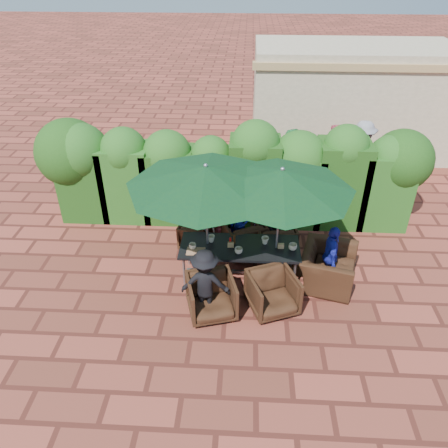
# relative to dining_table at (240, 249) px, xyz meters

# --- Properties ---
(ground) EXTENTS (80.00, 80.00, 0.00)m
(ground) POSITION_rel_dining_table_xyz_m (-0.23, -0.07, -0.68)
(ground) COLOR brown
(ground) RESTS_ON ground
(dining_table) EXTENTS (2.32, 0.90, 0.75)m
(dining_table) POSITION_rel_dining_table_xyz_m (0.00, 0.00, 0.00)
(dining_table) COLOR black
(dining_table) RESTS_ON ground
(umbrella_left) EXTENTS (2.94, 2.94, 2.46)m
(umbrella_left) POSITION_rel_dining_table_xyz_m (-0.64, 0.07, 1.54)
(umbrella_left) COLOR gray
(umbrella_left) RESTS_ON ground
(umbrella_right) EXTENTS (2.66, 2.66, 2.46)m
(umbrella_right) POSITION_rel_dining_table_xyz_m (0.71, -0.00, 1.54)
(umbrella_right) COLOR gray
(umbrella_right) RESTS_ON ground
(chair_far_left) EXTENTS (0.79, 0.76, 0.70)m
(chair_far_left) POSITION_rel_dining_table_xyz_m (-0.97, 1.01, -0.33)
(chair_far_left) COLOR black
(chair_far_left) RESTS_ON ground
(chair_far_mid) EXTENTS (1.08, 1.05, 0.86)m
(chair_far_mid) POSITION_rel_dining_table_xyz_m (0.04, 0.89, -0.24)
(chair_far_mid) COLOR black
(chair_far_mid) RESTS_ON ground
(chair_far_right) EXTENTS (0.94, 0.89, 0.85)m
(chair_far_right) POSITION_rel_dining_table_xyz_m (0.73, 0.85, -0.25)
(chair_far_right) COLOR black
(chair_far_right) RESTS_ON ground
(chair_near_left) EXTENTS (1.00, 0.96, 0.84)m
(chair_near_left) POSITION_rel_dining_table_xyz_m (-0.47, -1.06, -0.25)
(chair_near_left) COLOR black
(chair_near_left) RESTS_ON ground
(chair_near_right) EXTENTS (1.03, 1.01, 0.84)m
(chair_near_right) POSITION_rel_dining_table_xyz_m (0.62, -0.90, -0.26)
(chair_near_right) COLOR black
(chair_near_right) RESTS_ON ground
(chair_end_right) EXTENTS (1.02, 1.30, 1.00)m
(chair_end_right) POSITION_rel_dining_table_xyz_m (1.73, -0.08, -0.17)
(chair_end_right) COLOR black
(chair_end_right) RESTS_ON ground
(adult_far_left) EXTENTS (0.59, 0.40, 1.13)m
(adult_far_left) POSITION_rel_dining_table_xyz_m (-0.81, 0.88, -0.11)
(adult_far_left) COLOR silver
(adult_far_left) RESTS_ON ground
(adult_far_mid) EXTENTS (0.44, 0.37, 1.18)m
(adult_far_mid) POSITION_rel_dining_table_xyz_m (-0.03, 0.95, -0.09)
(adult_far_mid) COLOR #1D249F
(adult_far_mid) RESTS_ON ground
(adult_far_right) EXTENTS (0.66, 0.46, 1.26)m
(adult_far_right) POSITION_rel_dining_table_xyz_m (0.79, 0.93, -0.04)
(adult_far_right) COLOR black
(adult_far_right) RESTS_ON ground
(adult_near_left) EXTENTS (0.87, 0.41, 1.35)m
(adult_near_left) POSITION_rel_dining_table_xyz_m (-0.58, -1.05, 0.00)
(adult_near_left) COLOR black
(adult_near_left) RESTS_ON ground
(adult_end_right) EXTENTS (0.38, 0.76, 1.29)m
(adult_end_right) POSITION_rel_dining_table_xyz_m (1.76, -0.08, -0.03)
(adult_end_right) COLOR #1D249F
(adult_end_right) RESTS_ON ground
(child_left) EXTENTS (0.32, 0.26, 0.85)m
(child_left) POSITION_rel_dining_table_xyz_m (-0.46, 1.08, -0.25)
(child_left) COLOR #D14A62
(child_left) RESTS_ON ground
(child_right) EXTENTS (0.34, 0.29, 0.84)m
(child_right) POSITION_rel_dining_table_xyz_m (0.40, 1.03, -0.25)
(child_right) COLOR #8F499E
(child_right) RESTS_ON ground
(pedestrian_a) EXTENTS (1.55, 1.36, 1.64)m
(pedestrian_a) POSITION_rel_dining_table_xyz_m (1.29, 4.08, 0.14)
(pedestrian_a) COLOR green
(pedestrian_a) RESTS_ON ground
(pedestrian_b) EXTENTS (0.93, 0.82, 1.65)m
(pedestrian_b) POSITION_rel_dining_table_xyz_m (2.43, 4.42, 0.15)
(pedestrian_b) COLOR #D14A62
(pedestrian_b) RESTS_ON ground
(pedestrian_c) EXTENTS (1.26, 0.78, 1.84)m
(pedestrian_c) POSITION_rel_dining_table_xyz_m (3.16, 4.22, 0.24)
(pedestrian_c) COLOR gray
(pedestrian_c) RESTS_ON ground
(cup_a) EXTENTS (0.14, 0.14, 0.11)m
(cup_a) POSITION_rel_dining_table_xyz_m (-0.91, -0.13, 0.13)
(cup_a) COLOR beige
(cup_a) RESTS_ON dining_table
(cup_b) EXTENTS (0.15, 0.15, 0.14)m
(cup_b) POSITION_rel_dining_table_xyz_m (-0.57, 0.13, 0.14)
(cup_b) COLOR beige
(cup_b) RESTS_ON dining_table
(cup_c) EXTENTS (0.15, 0.15, 0.12)m
(cup_c) POSITION_rel_dining_table_xyz_m (-0.02, -0.23, 0.14)
(cup_c) COLOR beige
(cup_c) RESTS_ON dining_table
(cup_d) EXTENTS (0.15, 0.15, 0.14)m
(cup_d) POSITION_rel_dining_table_xyz_m (0.49, 0.13, 0.14)
(cup_d) COLOR beige
(cup_d) RESTS_ON dining_table
(cup_e) EXTENTS (0.16, 0.16, 0.13)m
(cup_e) POSITION_rel_dining_table_xyz_m (1.01, -0.06, 0.14)
(cup_e) COLOR beige
(cup_e) RESTS_ON dining_table
(ketchup_bottle) EXTENTS (0.04, 0.04, 0.17)m
(ketchup_bottle) POSITION_rel_dining_table_xyz_m (-0.19, 0.03, 0.16)
(ketchup_bottle) COLOR #B20C0A
(ketchup_bottle) RESTS_ON dining_table
(sauce_bottle) EXTENTS (0.04, 0.04, 0.17)m
(sauce_bottle) POSITION_rel_dining_table_xyz_m (-0.11, 0.10, 0.16)
(sauce_bottle) COLOR #4C230C
(sauce_bottle) RESTS_ON dining_table
(serving_tray) EXTENTS (0.35, 0.25, 0.02)m
(serving_tray) POSITION_rel_dining_table_xyz_m (-0.84, -0.22, 0.08)
(serving_tray) COLOR #9C6D4B
(serving_tray) RESTS_ON dining_table
(number_block_left) EXTENTS (0.12, 0.06, 0.10)m
(number_block_left) POSITION_rel_dining_table_xyz_m (-0.17, -0.03, 0.12)
(number_block_left) COLOR tan
(number_block_left) RESTS_ON dining_table
(number_block_right) EXTENTS (0.12, 0.06, 0.10)m
(number_block_right) POSITION_rel_dining_table_xyz_m (0.79, -0.01, 0.12)
(number_block_right) COLOR tan
(number_block_right) RESTS_ON dining_table
(hedge_wall) EXTENTS (9.10, 1.60, 2.50)m
(hedge_wall) POSITION_rel_dining_table_xyz_m (-0.47, 2.26, 0.65)
(hedge_wall) COLOR #133B10
(hedge_wall) RESTS_ON ground
(building) EXTENTS (6.20, 3.08, 3.20)m
(building) POSITION_rel_dining_table_xyz_m (3.27, 6.93, 0.93)
(building) COLOR beige
(building) RESTS_ON ground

